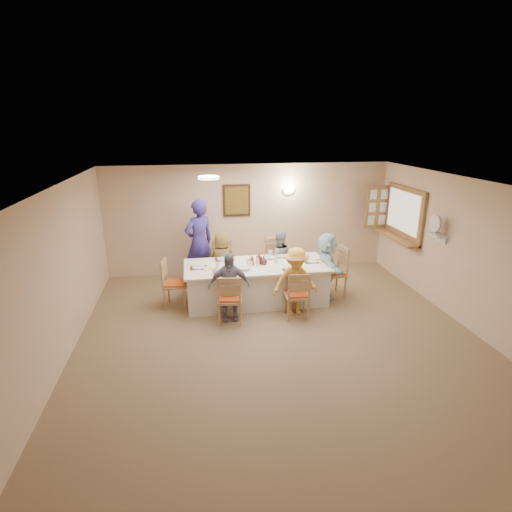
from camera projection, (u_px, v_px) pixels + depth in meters
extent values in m
plane|color=#8D7757|center=(283.00, 346.00, 6.32)|extent=(7.00, 7.00, 0.00)
plane|color=#DFB78B|center=(250.00, 219.00, 9.21)|extent=(6.50, 0.00, 6.50)
plane|color=#DFB78B|center=(406.00, 455.00, 2.65)|extent=(6.50, 0.00, 6.50)
plane|color=#DFB78B|center=(52.00, 286.00, 5.42)|extent=(0.00, 7.00, 7.00)
plane|color=#DFB78B|center=(481.00, 260.00, 6.43)|extent=(0.00, 7.00, 7.00)
plane|color=white|center=(287.00, 188.00, 5.53)|extent=(7.00, 7.00, 0.00)
cube|color=#3C2115|center=(237.00, 200.00, 8.99)|extent=(0.62, 0.04, 0.72)
cube|color=black|center=(237.00, 201.00, 8.97)|extent=(0.52, 0.02, 0.62)
ellipsoid|color=white|center=(289.00, 190.00, 9.08)|extent=(0.26, 0.09, 0.18)
cylinder|color=white|center=(209.00, 178.00, 6.79)|extent=(0.36, 0.36, 0.05)
cube|color=#9D6E39|center=(404.00, 214.00, 8.60)|extent=(0.06, 1.50, 1.15)
cube|color=#9D6E39|center=(396.00, 237.00, 8.74)|extent=(0.30, 1.50, 0.05)
cube|color=#9D6E39|center=(377.00, 207.00, 9.27)|extent=(0.55, 0.04, 1.00)
cube|color=white|center=(437.00, 235.00, 7.35)|extent=(0.22, 0.36, 0.03)
cube|color=white|center=(256.00, 283.00, 7.81)|extent=(2.75, 1.17, 0.76)
imported|color=brown|center=(222.00, 261.00, 8.27)|extent=(0.63, 0.42, 1.27)
imported|color=#9799A4|center=(279.00, 259.00, 8.46)|extent=(0.60, 0.47, 1.22)
imported|color=gray|center=(229.00, 286.00, 7.00)|extent=(0.75, 0.34, 1.26)
imported|color=#FAB448|center=(295.00, 282.00, 7.18)|extent=(0.86, 0.53, 1.27)
imported|color=#C9F4FF|center=(327.00, 265.00, 7.94)|extent=(1.33, 0.70, 1.33)
imported|color=#3A2F8D|center=(199.00, 242.00, 8.55)|extent=(1.06, 1.02, 1.86)
cube|color=#472B19|center=(227.00, 274.00, 7.20)|extent=(0.33, 0.24, 0.01)
cylinder|color=white|center=(227.00, 274.00, 7.20)|extent=(0.25, 0.25, 0.02)
cube|color=yellow|center=(238.00, 274.00, 7.18)|extent=(0.13, 0.13, 0.01)
cube|color=#472B19|center=(292.00, 270.00, 7.39)|extent=(0.34, 0.25, 0.01)
cylinder|color=white|center=(292.00, 270.00, 7.38)|extent=(0.23, 0.23, 0.01)
cube|color=yellow|center=(302.00, 270.00, 7.37)|extent=(0.15, 0.15, 0.01)
cube|color=#472B19|center=(223.00, 259.00, 7.99)|extent=(0.34, 0.25, 0.01)
cylinder|color=white|center=(223.00, 259.00, 7.98)|extent=(0.25, 0.25, 0.02)
cube|color=yellow|center=(233.00, 259.00, 7.97)|extent=(0.14, 0.14, 0.01)
cube|color=#472B19|center=(282.00, 256.00, 8.17)|extent=(0.34, 0.25, 0.01)
cylinder|color=white|center=(282.00, 256.00, 8.17)|extent=(0.25, 0.25, 0.02)
cube|color=yellow|center=(291.00, 256.00, 8.15)|extent=(0.15, 0.15, 0.01)
cube|color=#472B19|center=(199.00, 268.00, 7.52)|extent=(0.33, 0.24, 0.01)
cylinder|color=white|center=(199.00, 267.00, 7.51)|extent=(0.24, 0.24, 0.01)
cube|color=yellow|center=(208.00, 268.00, 7.49)|extent=(0.14, 0.14, 0.01)
cube|color=#472B19|center=(312.00, 261.00, 7.86)|extent=(0.34, 0.25, 0.01)
cylinder|color=white|center=(312.00, 261.00, 7.86)|extent=(0.23, 0.23, 0.01)
cube|color=yellow|center=(322.00, 261.00, 7.84)|extent=(0.15, 0.15, 0.01)
imported|color=white|center=(215.00, 271.00, 7.24)|extent=(0.17, 0.17, 0.09)
imported|color=white|center=(271.00, 253.00, 8.25)|extent=(0.16, 0.16, 0.09)
imported|color=white|center=(244.00, 268.00, 7.41)|extent=(0.37, 0.37, 0.06)
imported|color=white|center=(271.00, 258.00, 8.00)|extent=(0.29, 0.29, 0.06)
imported|color=#BC3410|center=(252.00, 260.00, 7.63)|extent=(0.11, 0.11, 0.21)
imported|color=#5C2318|center=(259.00, 258.00, 7.72)|extent=(0.12, 0.12, 0.21)
imported|color=#5C2318|center=(264.00, 260.00, 7.68)|extent=(0.17, 0.17, 0.17)
cylinder|color=silver|center=(248.00, 262.00, 7.69)|extent=(0.07, 0.07, 0.10)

